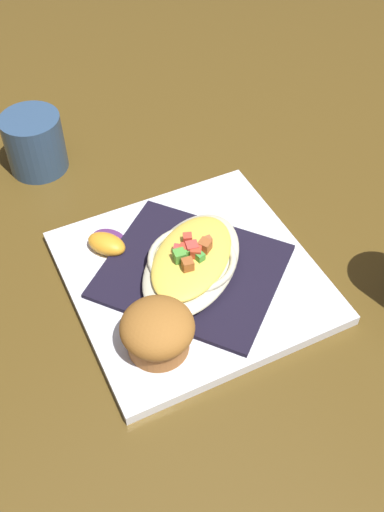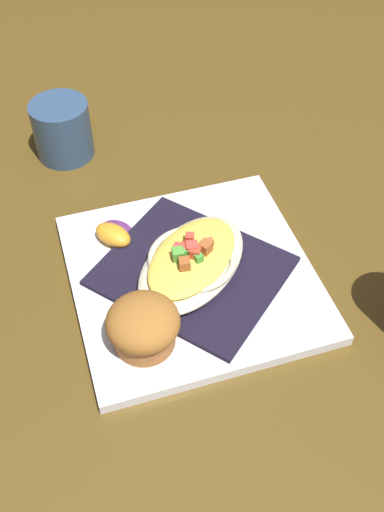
# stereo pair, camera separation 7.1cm
# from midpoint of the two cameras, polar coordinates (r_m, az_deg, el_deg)

# --- Properties ---
(ground_plane) EXTENTS (2.60, 2.60, 0.00)m
(ground_plane) POSITION_cam_midpoint_polar(r_m,az_deg,el_deg) (0.74, 2.73, -2.44)
(ground_plane) COLOR #563F17
(square_plate) EXTENTS (0.35, 0.35, 0.01)m
(square_plate) POSITION_cam_midpoint_polar(r_m,az_deg,el_deg) (0.73, 2.75, -2.09)
(square_plate) COLOR white
(square_plate) RESTS_ON ground_plane
(folded_napkin) EXTENTS (0.25, 0.26, 0.01)m
(folded_napkin) POSITION_cam_midpoint_polar(r_m,az_deg,el_deg) (0.73, 2.78, -1.56)
(folded_napkin) COLOR black
(folded_napkin) RESTS_ON square_plate
(gratin_dish) EXTENTS (0.20, 0.17, 0.04)m
(gratin_dish) POSITION_cam_midpoint_polar(r_m,az_deg,el_deg) (0.71, 2.83, -0.58)
(gratin_dish) COLOR beige
(gratin_dish) RESTS_ON folded_napkin
(muffin) EXTENTS (0.08, 0.08, 0.06)m
(muffin) POSITION_cam_midpoint_polar(r_m,az_deg,el_deg) (0.64, -1.50, -6.80)
(muffin) COLOR #A5622F
(muffin) RESTS_ON square_plate
(orange_garnish) EXTENTS (0.06, 0.07, 0.02)m
(orange_garnish) POSITION_cam_midpoint_polar(r_m,az_deg,el_deg) (0.76, -4.78, 1.93)
(orange_garnish) COLOR #5B2A65
(orange_garnish) RESTS_ON square_plate
(coffee_mug) EXTENTS (0.08, 0.11, 0.08)m
(coffee_mug) POSITION_cam_midpoint_polar(r_m,az_deg,el_deg) (0.91, -9.98, 11.44)
(coffee_mug) COLOR #314C6E
(coffee_mug) RESTS_ON ground_plane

